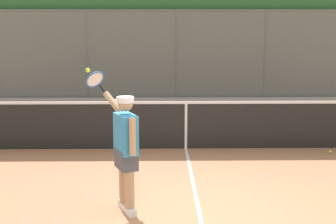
% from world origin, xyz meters
% --- Properties ---
extents(ground_plane, '(60.00, 60.00, 0.00)m').
position_xyz_m(ground_plane, '(0.00, 0.00, 0.00)').
color(ground_plane, '#B27551').
extents(fence_backdrop, '(19.92, 1.37, 3.48)m').
position_xyz_m(fence_backdrop, '(-0.00, -10.26, 1.72)').
color(fence_backdrop, slate).
rests_on(fence_backdrop, ground).
extents(tennis_net, '(10.97, 0.09, 1.07)m').
position_xyz_m(tennis_net, '(0.00, -3.71, 0.49)').
color(tennis_net, '#2D2D2D').
rests_on(tennis_net, ground).
extents(tennis_player, '(0.82, 1.16, 1.85)m').
position_xyz_m(tennis_player, '(0.98, -0.41, 0.90)').
color(tennis_player, silver).
rests_on(tennis_player, ground).
extents(tennis_ball_mid_court, '(0.07, 0.07, 0.07)m').
position_xyz_m(tennis_ball_mid_court, '(-2.78, -3.27, 0.03)').
color(tennis_ball_mid_court, '#C1D138').
rests_on(tennis_ball_mid_court, ground).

